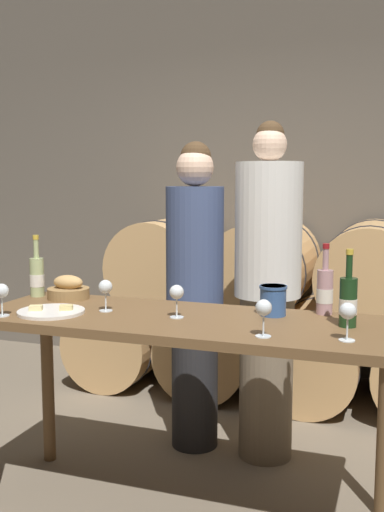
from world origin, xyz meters
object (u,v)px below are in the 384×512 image
object	(u,v)px
person_right	(267,291)
wine_bottle_rose	(325,291)
wine_glass_far_right	(348,313)
wine_glass_center	(177,294)
person_left	(195,292)
wine_glass_left	(105,288)
wine_bottle_red	(348,301)
cheese_plate	(51,311)
blue_crock	(273,299)
bread_basket	(68,290)
wine_glass_far_left	(1,292)
wine_glass_right	(264,309)
wine_bottle_white	(37,276)
tasting_table	(182,345)

from	to	relation	value
person_right	wine_bottle_rose	bearing A→B (deg)	-50.90
wine_glass_far_right	wine_glass_center	bearing A→B (deg)	168.84
person_left	wine_glass_left	distance (m)	0.73
wine_bottle_red	wine_glass_far_right	world-z (taller)	wine_bottle_red
wine_bottle_red	wine_glass_center	xyz separation A→B (m)	(-0.70, -0.08, 0.00)
cheese_plate	wine_glass_far_right	xyz separation A→B (m)	(1.28, -0.04, 0.10)
blue_crock	bread_basket	world-z (taller)	blue_crock
wine_glass_far_left	wine_glass_right	size ratio (longest dim) A/B	1.00
wine_bottle_red	wine_glass_right	world-z (taller)	wine_bottle_red
wine_bottle_red	wine_glass_far_left	xyz separation A→B (m)	(-1.43, -0.30, 0.00)
wine_glass_left	wine_glass_right	xyz separation A→B (m)	(0.77, -0.20, 0.00)
wine_glass_far_left	wine_glass_center	bearing A→B (deg)	17.02
wine_glass_center	wine_glass_far_right	xyz separation A→B (m)	(0.72, -0.14, 0.00)
wine_bottle_white	blue_crock	distance (m)	1.22
wine_bottle_rose	bread_basket	size ratio (longest dim) A/B	1.50
person_right	wine_glass_right	bearing A→B (deg)	-78.81
tasting_table	bread_basket	bearing A→B (deg)	163.62
bread_basket	wine_glass_left	distance (m)	0.37
tasting_table	person_left	world-z (taller)	person_left
wine_glass_far_left	blue_crock	bearing A→B (deg)	20.04
wine_bottle_white	cheese_plate	world-z (taller)	wine_bottle_white
person_left	wine_glass_right	xyz separation A→B (m)	(0.58, -0.90, 0.13)
cheese_plate	blue_crock	bearing A→B (deg)	16.83
tasting_table	wine_bottle_white	xyz separation A→B (m)	(-0.86, 0.20, 0.23)
person_right	wine_glass_far_left	distance (m)	1.34
bread_basket	wine_glass_center	world-z (taller)	wine_glass_center
wine_glass_center	blue_crock	bearing A→B (deg)	25.50
person_left	wine_bottle_white	size ratio (longest dim) A/B	5.43
bread_basket	wine_glass_far_left	size ratio (longest dim) A/B	1.45
blue_crock	wine_glass_right	size ratio (longest dim) A/B	0.92
tasting_table	wine_bottle_red	world-z (taller)	wine_bottle_red
cheese_plate	person_right	bearing A→B (deg)	45.42
blue_crock	wine_bottle_white	bearing A→B (deg)	178.36
wine_bottle_rose	wine_glass_right	size ratio (longest dim) A/B	2.18
wine_bottle_rose	blue_crock	distance (m)	0.23
wine_bottle_white	wine_glass_center	bearing A→B (deg)	-14.44
person_left	cheese_plate	xyz separation A→B (m)	(-0.39, -0.81, 0.03)
person_left	wine_glass_right	bearing A→B (deg)	-57.03
wine_glass_left	wine_glass_center	bearing A→B (deg)	-2.31
wine_glass_far_left	tasting_table	bearing A→B (deg)	17.72
wine_bottle_white	wine_glass_right	xyz separation A→B (m)	(1.26, -0.40, 0.00)
person_right	cheese_plate	distance (m)	1.14
wine_glass_far_left	wine_glass_far_right	distance (m)	1.45
wine_bottle_red	wine_glass_right	size ratio (longest dim) A/B	2.20
bread_basket	blue_crock	bearing A→B (deg)	-1.85
wine_bottle_rose	wine_glass_left	xyz separation A→B (m)	(-0.93, -0.27, 0.00)
person_right	cheese_plate	xyz separation A→B (m)	(-0.80, -0.81, -0.00)
wine_glass_right	wine_glass_far_left	bearing A→B (deg)	-178.29
tasting_table	bread_basket	xyz separation A→B (m)	(-0.68, 0.20, 0.17)
person_right	wine_bottle_white	xyz separation A→B (m)	(-1.08, -0.49, 0.09)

